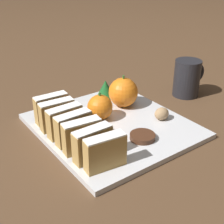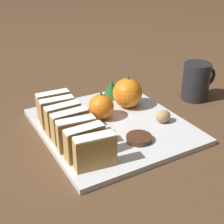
{
  "view_description": "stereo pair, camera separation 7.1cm",
  "coord_description": "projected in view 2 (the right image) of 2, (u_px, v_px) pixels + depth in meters",
  "views": [
    {
      "loc": [
        -0.37,
        -0.51,
        0.37
      ],
      "look_at": [
        0.0,
        0.0,
        0.04
      ],
      "focal_mm": 50.0,
      "sensor_mm": 36.0,
      "label": 1
    },
    {
      "loc": [
        -0.31,
        -0.55,
        0.37
      ],
      "look_at": [
        0.0,
        0.0,
        0.04
      ],
      "focal_mm": 50.0,
      "sensor_mm": 36.0,
      "label": 2
    }
  ],
  "objects": [
    {
      "name": "coffee_mug",
      "position": [
        197.0,
        81.0,
        0.85
      ],
      "size": [
        0.11,
        0.07,
        0.1
      ],
      "color": "#232328",
      "rests_on": "ground_plane"
    },
    {
      "name": "stollen_slice_sixth",
      "position": [
        58.0,
        112.0,
        0.71
      ],
      "size": [
        0.08,
        0.03,
        0.07
      ],
      "color": "tan",
      "rests_on": "serving_platter"
    },
    {
      "name": "orange_far",
      "position": [
        127.0,
        93.0,
        0.79
      ],
      "size": [
        0.08,
        0.08,
        0.08
      ],
      "color": "orange",
      "rests_on": "serving_platter"
    },
    {
      "name": "evergreen_sprig",
      "position": [
        112.0,
        89.0,
        0.85
      ],
      "size": [
        0.05,
        0.05,
        0.05
      ],
      "color": "#195623",
      "rests_on": "serving_platter"
    },
    {
      "name": "ground_plane",
      "position": [
        112.0,
        128.0,
        0.73
      ],
      "size": [
        6.0,
        6.0,
        0.0
      ],
      "primitive_type": "plane",
      "color": "#513823"
    },
    {
      "name": "stollen_slice_second",
      "position": [
        85.0,
        142.0,
        0.59
      ],
      "size": [
        0.08,
        0.03,
        0.07
      ],
      "color": "tan",
      "rests_on": "serving_platter"
    },
    {
      "name": "chocolate_cookie",
      "position": [
        139.0,
        138.0,
        0.66
      ],
      "size": [
        0.05,
        0.05,
        0.01
      ],
      "color": "#472819",
      "rests_on": "serving_platter"
    },
    {
      "name": "stollen_slice_fifth",
      "position": [
        63.0,
        119.0,
        0.68
      ],
      "size": [
        0.08,
        0.03,
        0.07
      ],
      "color": "tan",
      "rests_on": "serving_platter"
    },
    {
      "name": "stollen_slice_back",
      "position": [
        54.0,
        105.0,
        0.73
      ],
      "size": [
        0.08,
        0.03,
        0.07
      ],
      "color": "tan",
      "rests_on": "serving_platter"
    },
    {
      "name": "stollen_slice_fourth",
      "position": [
        70.0,
        126.0,
        0.65
      ],
      "size": [
        0.08,
        0.03,
        0.07
      ],
      "color": "tan",
      "rests_on": "serving_platter"
    },
    {
      "name": "stollen_slice_third",
      "position": [
        76.0,
        134.0,
        0.62
      ],
      "size": [
        0.08,
        0.03,
        0.07
      ],
      "color": "tan",
      "rests_on": "serving_platter"
    },
    {
      "name": "orange_near",
      "position": [
        101.0,
        107.0,
        0.74
      ],
      "size": [
        0.06,
        0.06,
        0.07
      ],
      "color": "orange",
      "rests_on": "serving_platter"
    },
    {
      "name": "serving_platter",
      "position": [
        112.0,
        126.0,
        0.73
      ],
      "size": [
        0.32,
        0.34,
        0.01
      ],
      "color": "silver",
      "rests_on": "ground_plane"
    },
    {
      "name": "walnut",
      "position": [
        163.0,
        116.0,
        0.72
      ],
      "size": [
        0.04,
        0.03,
        0.03
      ],
      "color": "tan",
      "rests_on": "serving_platter"
    },
    {
      "name": "stollen_slice_front",
      "position": [
        95.0,
        151.0,
        0.57
      ],
      "size": [
        0.08,
        0.03,
        0.07
      ],
      "color": "tan",
      "rests_on": "serving_platter"
    }
  ]
}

